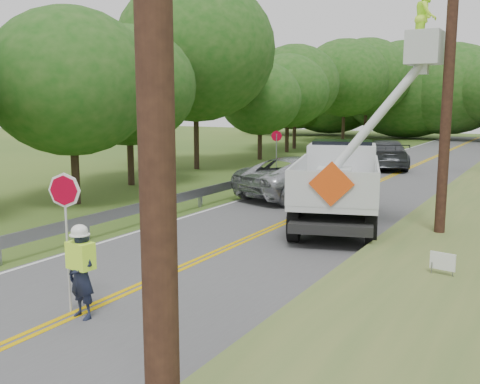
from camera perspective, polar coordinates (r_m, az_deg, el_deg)
The scene contains 10 objects.
ground at distance 11.46m, azimuth -15.48°, elevation -11.69°, with size 140.00×140.00×0.00m, color #2D4F1B.
road at distance 23.14m, azimuth 9.94°, elevation -0.86°, with size 7.20×96.00×0.03m.
guardrail at distance 25.48m, azimuth 2.17°, elevation 1.44°, with size 0.18×48.00×0.77m.
treeline_left at distance 41.95m, azimuth 3.87°, elevation 11.95°, with size 10.79×55.78×11.33m.
flagger at distance 10.73m, azimuth -16.24°, elevation -7.57°, with size 1.09×0.46×2.72m.
bucket_truck at distance 19.36m, azimuth 10.78°, elevation 1.96°, with size 5.47×7.85×7.21m.
suv_silver at distance 23.54m, azimuth 6.73°, elevation 1.57°, with size 2.91×6.30×1.75m, color #A5A8AD.
suv_darkgrey at distance 35.02m, azimuth 14.87°, elevation 3.84°, with size 2.45×6.01×1.75m, color #33373B.
stop_sign_permanent at distance 28.10m, azimuth 3.81°, elevation 4.62°, with size 0.49×0.31×2.63m.
yard_sign at distance 12.85m, azimuth 20.33°, elevation -6.91°, with size 0.55×0.11×0.80m.
Camera 1 is at (7.74, -7.43, 4.04)m, focal length 41.00 mm.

